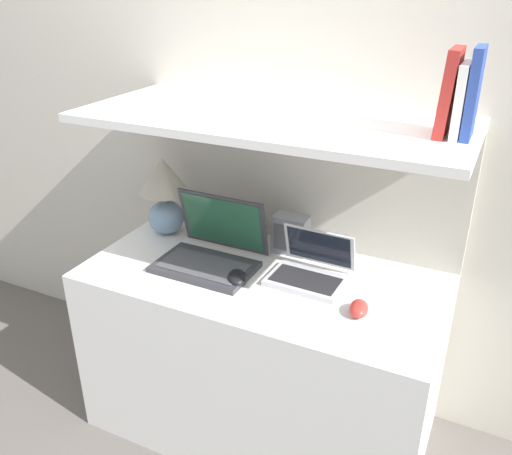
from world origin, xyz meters
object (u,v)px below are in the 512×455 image
at_px(laptop_large, 211,251).
at_px(book_blue, 473,94).
at_px(computer_mouse, 237,278).
at_px(second_mouse, 359,309).
at_px(router_box, 291,234).
at_px(table_lamp, 164,190).
at_px(book_white, 461,101).
at_px(book_red, 449,93).
at_px(laptop_small, 310,270).

bearing_deg(laptop_large, book_blue, 5.02).
bearing_deg(computer_mouse, second_mouse, -0.13).
height_order(laptop_large, computer_mouse, laptop_large).
distance_m(laptop_large, router_box, 0.32).
bearing_deg(table_lamp, computer_mouse, -27.34).
xyz_separation_m(second_mouse, book_blue, (0.22, 0.15, 0.67)).
distance_m(computer_mouse, book_white, 0.91).
height_order(computer_mouse, second_mouse, same).
distance_m(router_box, book_red, 0.81).
relative_size(computer_mouse, book_blue, 0.49).
relative_size(computer_mouse, router_box, 0.80).
bearing_deg(laptop_small, book_white, 2.53).
bearing_deg(laptop_small, table_lamp, 171.76).
bearing_deg(router_box, second_mouse, -39.89).
bearing_deg(book_white, laptop_large, -174.80).
xyz_separation_m(second_mouse, book_red, (0.16, 0.15, 0.66)).
bearing_deg(book_blue, table_lamp, 175.91).
height_order(computer_mouse, book_white, book_white).
height_order(laptop_large, book_red, book_red).
bearing_deg(laptop_small, laptop_large, -171.91).
distance_m(table_lamp, laptop_large, 0.36).
bearing_deg(book_white, book_red, 180.00).
xyz_separation_m(computer_mouse, book_red, (0.59, 0.15, 0.66)).
xyz_separation_m(laptop_small, book_white, (0.41, 0.02, 0.63)).
bearing_deg(router_box, book_white, -14.82).
bearing_deg(book_blue, laptop_large, -174.98).
height_order(table_lamp, computer_mouse, table_lamp).
bearing_deg(router_box, laptop_small, -48.81).
xyz_separation_m(computer_mouse, book_blue, (0.66, 0.15, 0.67)).
xyz_separation_m(table_lamp, book_blue, (1.11, -0.08, 0.50)).
height_order(book_white, book_red, book_red).
xyz_separation_m(laptop_small, computer_mouse, (-0.22, -0.14, -0.01)).
bearing_deg(book_white, book_blue, 0.00).
relative_size(laptop_large, book_red, 1.50).
relative_size(laptop_large, laptop_small, 1.33).
height_order(table_lamp, laptop_large, table_lamp).
relative_size(table_lamp, book_blue, 1.32).
distance_m(second_mouse, book_red, 0.70).
bearing_deg(table_lamp, laptop_small, -8.24).
xyz_separation_m(laptop_small, book_blue, (0.44, 0.02, 0.65)).
bearing_deg(router_box, computer_mouse, -104.56).
distance_m(table_lamp, book_white, 1.18).
xyz_separation_m(table_lamp, book_white, (1.08, -0.08, 0.48)).
xyz_separation_m(laptop_large, book_blue, (0.81, 0.07, 0.64)).
distance_m(table_lamp, book_blue, 1.22).
relative_size(table_lamp, book_red, 1.35).
height_order(book_blue, book_red, book_blue).
height_order(second_mouse, router_box, router_box).
relative_size(table_lamp, second_mouse, 3.21).
bearing_deg(second_mouse, router_box, 140.11).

